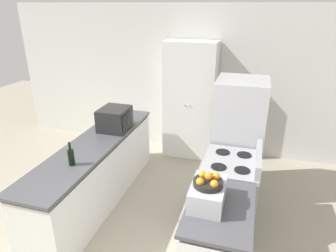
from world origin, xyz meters
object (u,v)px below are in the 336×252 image
(stove, at_px, (229,193))
(toaster_oven, at_px, (208,194))
(refrigerator, at_px, (238,138))
(fruit_bowl, at_px, (208,181))
(wine_bottle, at_px, (71,157))
(microwave, at_px, (115,119))
(pantry_cabinet, at_px, (190,101))

(stove, xyz_separation_m, toaster_oven, (-0.14, -0.87, 0.54))
(refrigerator, height_order, fruit_bowl, refrigerator)
(wine_bottle, bearing_deg, refrigerator, 38.49)
(stove, bearing_deg, microwave, 164.24)
(pantry_cabinet, relative_size, fruit_bowl, 7.65)
(microwave, distance_m, wine_bottle, 1.09)
(pantry_cabinet, height_order, refrigerator, pantry_cabinet)
(stove, relative_size, fruit_bowl, 3.98)
(toaster_oven, bearing_deg, refrigerator, 84.60)
(pantry_cabinet, distance_m, microwave, 1.51)
(refrigerator, distance_m, microwave, 1.76)
(stove, distance_m, toaster_oven, 1.03)
(stove, xyz_separation_m, microwave, (-1.71, 0.48, 0.60))
(fruit_bowl, bearing_deg, refrigerator, 84.64)
(microwave, distance_m, toaster_oven, 2.07)
(wine_bottle, xyz_separation_m, fruit_bowl, (1.58, -0.28, 0.14))
(fruit_bowl, bearing_deg, pantry_cabinet, 105.88)
(wine_bottle, distance_m, toaster_oven, 1.61)
(pantry_cabinet, height_order, microwave, pantry_cabinet)
(stove, distance_m, wine_bottle, 1.91)
(refrigerator, bearing_deg, fruit_bowl, -95.36)
(pantry_cabinet, relative_size, refrigerator, 1.21)
(pantry_cabinet, relative_size, toaster_oven, 4.54)
(refrigerator, bearing_deg, wine_bottle, -141.51)
(stove, height_order, microwave, microwave)
(toaster_oven, height_order, fruit_bowl, fruit_bowl)
(pantry_cabinet, height_order, wine_bottle, pantry_cabinet)
(pantry_cabinet, xyz_separation_m, fruit_bowl, (0.75, -2.62, 0.12))
(pantry_cabinet, height_order, stove, pantry_cabinet)
(refrigerator, bearing_deg, microwave, -170.16)
(pantry_cabinet, xyz_separation_m, wine_bottle, (-0.84, -2.35, -0.02))
(stove, relative_size, microwave, 2.37)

